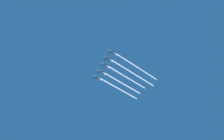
{
  "coord_description": "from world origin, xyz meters",
  "views": [
    {
      "loc": [
        -324.12,
        481.16,
        1.6
      ],
      "look_at": [
        0.07,
        -16.21,
        250.36
      ],
      "focal_mm": 96.69,
      "sensor_mm": 36.0,
      "label": 1
    }
  ],
  "objects_px": {
    "jet_lead": "(111,52)",
    "jet_fifth_echelon": "(96,77)",
    "jet_second_echelon": "(107,58)",
    "jet_fourth_echelon": "(100,71)",
    "jet_third_echelon": "(104,65)"
  },
  "relations": [
    {
      "from": "jet_lead",
      "to": "jet_third_echelon",
      "type": "xyz_separation_m",
      "value": [
        21.36,
        -18.69,
        -2.59
      ]
    },
    {
      "from": "jet_lead",
      "to": "jet_fifth_echelon",
      "type": "height_order",
      "value": "jet_lead"
    },
    {
      "from": "jet_third_echelon",
      "to": "jet_fifth_echelon",
      "type": "height_order",
      "value": "jet_third_echelon"
    },
    {
      "from": "jet_fourth_echelon",
      "to": "jet_fifth_echelon",
      "type": "height_order",
      "value": "jet_fourth_echelon"
    },
    {
      "from": "jet_lead",
      "to": "jet_fourth_echelon",
      "type": "bearing_deg",
      "value": -40.6
    },
    {
      "from": "jet_third_echelon",
      "to": "jet_fourth_echelon",
      "type": "height_order",
      "value": "jet_third_echelon"
    },
    {
      "from": "jet_third_echelon",
      "to": "jet_fifth_echelon",
      "type": "distance_m",
      "value": 28.85
    },
    {
      "from": "jet_second_echelon",
      "to": "jet_fourth_echelon",
      "type": "bearing_deg",
      "value": -41.54
    },
    {
      "from": "jet_fourth_echelon",
      "to": "jet_fifth_echelon",
      "type": "distance_m",
      "value": 14.63
    },
    {
      "from": "jet_lead",
      "to": "jet_fifth_echelon",
      "type": "xyz_separation_m",
      "value": [
        43.61,
        -36.83,
        -5.48
      ]
    },
    {
      "from": "jet_lead",
      "to": "jet_second_echelon",
      "type": "distance_m",
      "value": 13.82
    },
    {
      "from": "jet_third_echelon",
      "to": "jet_fourth_echelon",
      "type": "distance_m",
      "value": 14.25
    },
    {
      "from": "jet_lead",
      "to": "jet_fifth_echelon",
      "type": "relative_size",
      "value": 1.0
    },
    {
      "from": "jet_second_echelon",
      "to": "jet_third_echelon",
      "type": "height_order",
      "value": "jet_second_echelon"
    },
    {
      "from": "jet_second_echelon",
      "to": "jet_fourth_echelon",
      "type": "distance_m",
      "value": 28.93
    }
  ]
}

